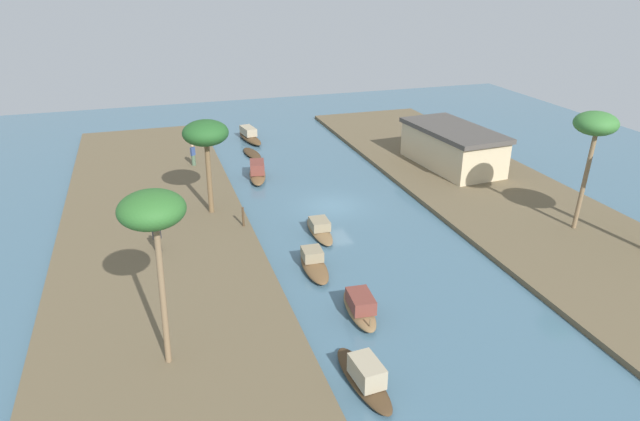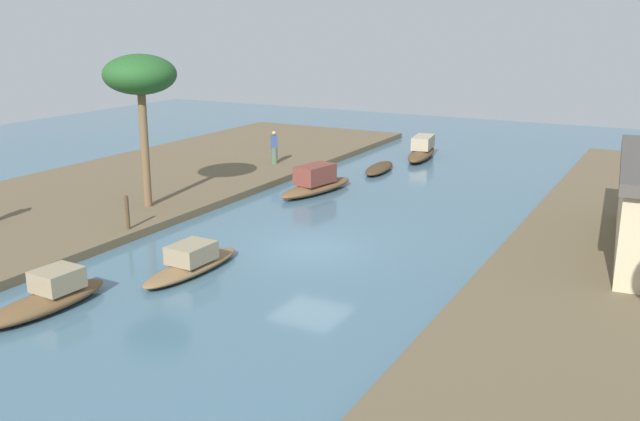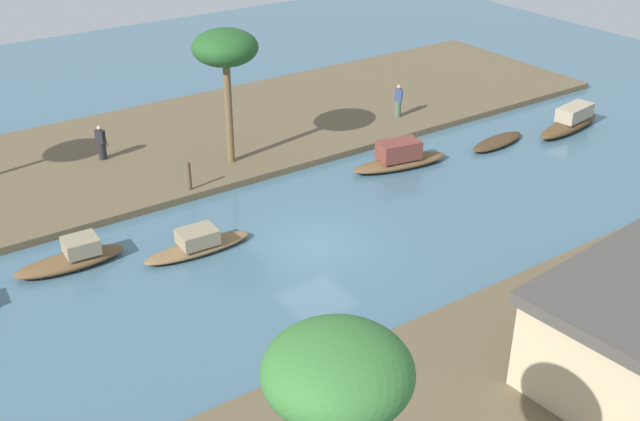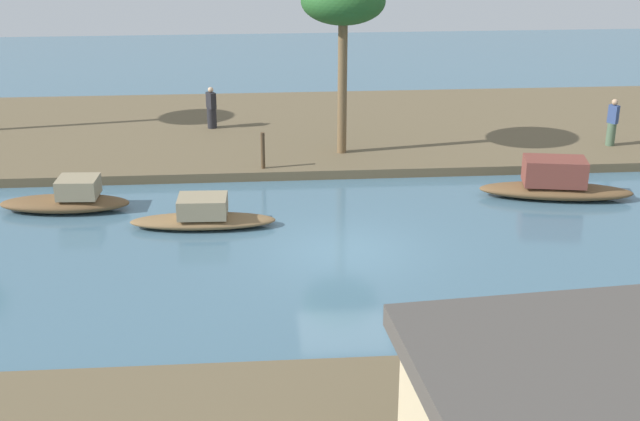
% 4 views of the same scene
% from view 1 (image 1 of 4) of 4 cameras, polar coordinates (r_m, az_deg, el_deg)
% --- Properties ---
extents(river_water, '(70.95, 70.95, 0.00)m').
position_cam_1_polar(river_water, '(39.19, 1.19, 0.46)').
color(river_water, '#476B7F').
rests_on(river_water, ground).
extents(riverbank_left, '(47.34, 11.49, 0.32)m').
position_cam_1_polar(riverbank_left, '(37.35, -16.23, -1.47)').
color(riverbank_left, brown).
rests_on(riverbank_left, ground).
extents(riverbank_right, '(47.34, 11.49, 0.32)m').
position_cam_1_polar(riverbank_right, '(44.12, 15.89, 2.44)').
color(riverbank_right, brown).
rests_on(riverbank_right, ground).
extents(sampan_midstream, '(3.71, 1.52, 0.37)m').
position_cam_1_polar(sampan_midstream, '(50.14, -6.85, 5.72)').
color(sampan_midstream, '#47331E').
rests_on(sampan_midstream, river_water).
extents(sampan_near_left_bank, '(4.03, 1.45, 1.07)m').
position_cam_1_polar(sampan_near_left_bank, '(31.00, -0.63, -5.34)').
color(sampan_near_left_bank, brown).
rests_on(sampan_near_left_bank, river_water).
extents(sampan_downstream_large, '(4.41, 1.51, 1.25)m').
position_cam_1_polar(sampan_downstream_large, '(23.27, 4.51, -16.26)').
color(sampan_downstream_large, '#47331E').
rests_on(sampan_downstream_large, river_water).
extents(sampan_open_hull, '(5.11, 1.94, 1.25)m').
position_cam_1_polar(sampan_open_hull, '(54.52, -7.11, 7.47)').
color(sampan_open_hull, brown).
rests_on(sampan_open_hull, river_water).
extents(sampan_with_tall_canopy, '(4.31, 1.28, 0.95)m').
position_cam_1_polar(sampan_with_tall_canopy, '(35.03, -0.05, -1.83)').
color(sampan_with_tall_canopy, brown).
rests_on(sampan_with_tall_canopy, river_water).
extents(sampan_upstream_small, '(4.99, 2.08, 1.32)m').
position_cam_1_polar(sampan_upstream_small, '(44.61, -6.32, 3.90)').
color(sampan_upstream_small, brown).
rests_on(sampan_upstream_small, river_water).
extents(sampan_foreground, '(3.85, 1.45, 1.17)m').
position_cam_1_polar(sampan_foreground, '(27.24, 4.03, -9.61)').
color(sampan_foreground, brown).
rests_on(sampan_foreground, river_water).
extents(person_on_near_bank, '(0.51, 0.51, 1.65)m').
position_cam_1_polar(person_on_near_bank, '(33.32, -16.03, -2.89)').
color(person_on_near_bank, '#232328').
rests_on(person_on_near_bank, riverbank_left).
extents(person_by_mooring, '(0.45, 0.45, 1.75)m').
position_cam_1_polar(person_by_mooring, '(47.26, -12.63, 5.35)').
color(person_by_mooring, '#4C664C').
rests_on(person_by_mooring, riverbank_left).
extents(mooring_post, '(0.14, 0.14, 1.26)m').
position_cam_1_polar(mooring_post, '(35.49, -7.73, -0.63)').
color(mooring_post, '#4C3823').
rests_on(mooring_post, riverbank_left).
extents(palm_tree_left_near, '(2.89, 2.89, 6.17)m').
position_cam_1_polar(palm_tree_left_near, '(36.42, -11.43, 7.49)').
color(palm_tree_left_near, brown).
rests_on(palm_tree_left_near, riverbank_left).
extents(palm_tree_left_far, '(2.51, 2.51, 7.47)m').
position_cam_1_polar(palm_tree_left_far, '(21.62, -16.52, -0.29)').
color(palm_tree_left_far, '#7F6647').
rests_on(palm_tree_left_far, riverbank_left).
extents(palm_tree_right_tall, '(2.50, 2.50, 7.30)m').
position_cam_1_polar(palm_tree_right_tall, '(36.69, 25.95, 7.62)').
color(palm_tree_right_tall, '#7F6647').
rests_on(palm_tree_right_tall, riverbank_right).
extents(riverside_building, '(9.57, 5.42, 3.17)m').
position_cam_1_polar(riverside_building, '(46.97, 13.17, 6.26)').
color(riverside_building, beige).
rests_on(riverside_building, riverbank_right).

